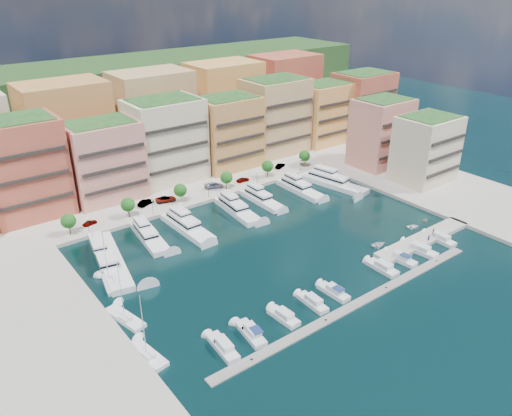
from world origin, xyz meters
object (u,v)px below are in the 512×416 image
object	(u,v)px
yacht_0	(109,257)
sailboat_2	(111,284)
lamppost_1	(152,205)
yacht_5	(298,187)
car_4	(243,180)
yacht_6	(331,181)
cruiser_4	(334,292)
lamppost_3	(257,175)
lamppost_4	(300,163)
yacht_2	(186,225)
tree_5	(305,156)
cruiser_8	(419,250)
tree_3	(226,178)
car_5	(280,166)
tree_2	(180,190)
person_1	(433,232)
car_1	(145,202)
cruiser_0	(223,347)
sailboat_0	(148,355)
cruiser_9	(440,239)
cruiser_6	(382,268)
tree_0	(68,221)
sailboat_1	(125,318)
car_2	(166,199)
tree_4	(268,166)
tender_3	(425,220)
cruiser_2	(284,317)
yacht_3	(236,208)
cruiser_7	(401,259)
car_0	(90,223)
lamppost_0	(88,223)
yacht_4	(261,199)
tender_2	(413,227)
tree_1	(128,205)
person_0	(429,238)
tender_0	(379,244)
lamppost_2	(208,189)
cruiser_1	(251,333)
yacht_1	(148,236)

from	to	relation	value
yacht_0	sailboat_2	xyz separation A→B (m)	(-3.52, -9.51, -0.89)
lamppost_1	sailboat_2	xyz separation A→B (m)	(-22.38, -24.16, -3.51)
lamppost_1	yacht_5	distance (m)	45.29
car_4	yacht_6	bearing A→B (deg)	-124.75
cruiser_4	lamppost_1	bearing A→B (deg)	103.74
lamppost_3	lamppost_4	xyz separation A→B (m)	(18.00, 0.00, 0.00)
yacht_2	yacht_5	size ratio (longest dim) A/B	1.09
tree_5	cruiser_8	size ratio (longest dim) A/B	0.60
tree_3	car_5	xyz separation A→B (m)	(24.59, 3.94, -2.99)
tree_2	person_1	world-z (taller)	tree_2
car_1	person_1	bearing A→B (deg)	-162.45
cruiser_0	sailboat_2	distance (m)	32.63
sailboat_0	cruiser_9	bearing A→B (deg)	-4.84
cruiser_6	tree_0	bearing A→B (deg)	131.43
tree_0	lamppost_4	world-z (taller)	tree_0
yacht_2	sailboat_1	xyz separation A→B (m)	(-28.49, -25.78, -0.90)
lamppost_1	car_2	world-z (taller)	lamppost_1
car_5	lamppost_3	bearing A→B (deg)	90.57
tree_4	sailboat_1	xyz separation A→B (m)	(-66.83, -39.44, -4.44)
car_2	sailboat_2	bearing A→B (deg)	150.96
tender_3	car_5	world-z (taller)	car_5
sailboat_0	person_1	distance (m)	77.04
cruiser_2	cruiser_9	distance (m)	51.49
yacht_3	cruiser_7	world-z (taller)	yacht_3
yacht_3	cruiser_2	size ratio (longest dim) A/B	2.65
person_1	cruiser_9	bearing A→B (deg)	100.91
cruiser_0	person_1	world-z (taller)	person_1
car_0	lamppost_0	bearing A→B (deg)	144.56
tree_0	sailboat_2	bearing A→B (deg)	-90.82
tree_4	lamppost_1	distance (m)	42.07
tree_5	sailboat_0	world-z (taller)	sailboat_0
cruiser_4	cruiser_9	world-z (taller)	cruiser_4
car_4	tree_0	bearing A→B (deg)	94.59
tree_4	car_0	bearing A→B (deg)	178.05
yacht_4	cruiser_4	distance (m)	48.60
cruiser_6	sailboat_0	xyz separation A→B (m)	(-55.25, 6.55, -0.24)
tree_5	sailboat_0	size ratio (longest dim) A/B	0.43
yacht_5	cruiser_9	world-z (taller)	yacht_5
lamppost_4	car_5	xyz separation A→B (m)	(-3.41, 6.24, -2.07)
tender_2	tree_1	bearing A→B (deg)	72.75
cruiser_8	person_0	size ratio (longest dim) A/B	5.81
lamppost_4	car_5	distance (m)	7.41
yacht_5	tender_2	distance (m)	37.48
tender_0	person_0	bearing A→B (deg)	-116.16
cruiser_7	lamppost_2	bearing A→B (deg)	107.61
sailboat_2	lamppost_3	bearing A→B (deg)	22.49
sailboat_0	cruiser_1	bearing A→B (deg)	-20.16
yacht_5	yacht_6	xyz separation A→B (m)	(11.42, -2.45, -0.00)
sailboat_2	car_5	xyz separation A→B (m)	(72.97, 30.40, 1.44)
yacht_1	cruiser_0	size ratio (longest dim) A/B	2.14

